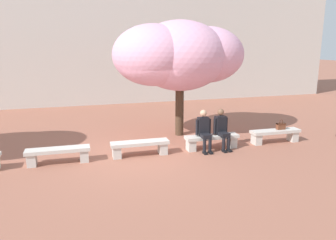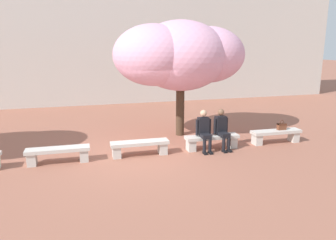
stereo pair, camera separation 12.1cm
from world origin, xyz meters
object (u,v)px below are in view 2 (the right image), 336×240
(stone_bench_near_west, at_px, (58,153))
(person_seated_left, at_px, (204,129))
(person_seated_right, at_px, (222,128))
(handbag, at_px, (282,126))
(stone_bench_near_east, at_px, (212,140))
(cherry_tree_main, at_px, (179,55))
(stone_bench_east_end, at_px, (276,134))
(stone_bench_center, at_px, (140,146))

(stone_bench_near_west, relative_size, person_seated_left, 1.36)
(person_seated_right, relative_size, handbag, 3.81)
(handbag, bearing_deg, stone_bench_near_east, -179.60)
(stone_bench_near_west, distance_m, cherry_tree_main, 5.24)
(stone_bench_near_west, relative_size, person_seated_right, 1.36)
(stone_bench_near_west, height_order, person_seated_right, person_seated_right)
(stone_bench_near_east, height_order, person_seated_right, person_seated_right)
(stone_bench_near_east, xyz_separation_m, stone_bench_east_end, (2.34, 0.00, 0.00))
(stone_bench_near_west, bearing_deg, person_seated_right, -0.61)
(stone_bench_near_west, relative_size, stone_bench_east_end, 1.00)
(cherry_tree_main, bearing_deg, person_seated_right, -66.32)
(stone_bench_near_west, height_order, stone_bench_east_end, same)
(stone_bench_east_end, bearing_deg, person_seated_right, -178.50)
(stone_bench_near_west, bearing_deg, stone_bench_east_end, 0.00)
(stone_bench_near_east, distance_m, person_seated_right, 0.50)
(person_seated_right, bearing_deg, stone_bench_center, 178.85)
(stone_bench_near_east, xyz_separation_m, handbag, (2.56, 0.02, 0.28))
(stone_bench_center, distance_m, stone_bench_east_end, 4.68)
(stone_bench_near_east, bearing_deg, handbag, 0.40)
(stone_bench_near_east, relative_size, person_seated_right, 1.36)
(stone_bench_near_west, xyz_separation_m, stone_bench_center, (2.34, 0.00, 0.00))
(stone_bench_near_east, xyz_separation_m, cherry_tree_main, (-0.52, 1.83, 2.60))
(stone_bench_center, bearing_deg, stone_bench_near_east, 0.00)
(handbag, bearing_deg, stone_bench_center, -179.79)
(stone_bench_center, height_order, stone_bench_east_end, same)
(stone_bench_center, relative_size, stone_bench_east_end, 1.00)
(person_seated_left, xyz_separation_m, cherry_tree_main, (-0.22, 1.89, 2.20))
(stone_bench_center, distance_m, cherry_tree_main, 3.66)
(stone_bench_east_end, relative_size, person_seated_left, 1.36)
(stone_bench_center, relative_size, cherry_tree_main, 0.37)
(stone_bench_near_west, height_order, cherry_tree_main, cherry_tree_main)
(handbag, height_order, cherry_tree_main, cherry_tree_main)
(person_seated_right, xyz_separation_m, handbag, (2.25, 0.07, -0.12))
(stone_bench_center, bearing_deg, person_seated_right, -1.15)
(stone_bench_near_east, height_order, stone_bench_east_end, same)
(stone_bench_near_west, bearing_deg, handbag, 0.14)
(person_seated_left, xyz_separation_m, person_seated_right, (0.60, 0.00, 0.00))
(stone_bench_near_east, relative_size, stone_bench_east_end, 1.00)
(stone_bench_east_end, distance_m, person_seated_left, 2.67)
(handbag, bearing_deg, cherry_tree_main, 149.46)
(stone_bench_center, distance_m, handbag, 4.91)
(stone_bench_near_east, bearing_deg, stone_bench_center, 180.00)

